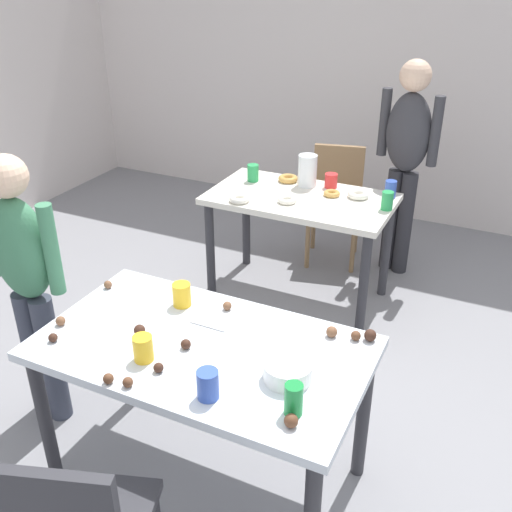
% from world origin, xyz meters
% --- Properties ---
extents(ground_plane, '(6.40, 6.40, 0.00)m').
position_xyz_m(ground_plane, '(0.00, 0.00, 0.00)').
color(ground_plane, gray).
extents(wall_back, '(6.40, 0.10, 2.60)m').
position_xyz_m(wall_back, '(0.00, 3.20, 1.30)').
color(wall_back, silver).
rests_on(wall_back, ground_plane).
extents(dining_table_near, '(1.35, 0.77, 0.75)m').
position_xyz_m(dining_table_near, '(-0.07, -0.21, 0.66)').
color(dining_table_near, silver).
rests_on(dining_table_near, ground_plane).
extents(dining_table_far, '(1.19, 0.67, 0.75)m').
position_xyz_m(dining_table_far, '(-0.30, 1.47, 0.64)').
color(dining_table_far, silver).
rests_on(dining_table_far, ground_plane).
extents(chair_far_table, '(0.48, 0.48, 0.87)m').
position_xyz_m(chair_far_table, '(-0.28, 2.16, 0.50)').
color(chair_far_table, olive).
rests_on(chair_far_table, ground_plane).
extents(person_girl_near, '(0.45, 0.20, 1.41)m').
position_xyz_m(person_girl_near, '(-1.02, -0.19, 0.84)').
color(person_girl_near, '#383D4C').
rests_on(person_girl_near, ground_plane).
extents(person_adult_far, '(0.45, 0.27, 1.55)m').
position_xyz_m(person_adult_far, '(0.21, 2.15, 0.93)').
color(person_adult_far, '#28282D').
rests_on(person_adult_far, ground_plane).
extents(mixing_bowl, '(0.19, 0.19, 0.07)m').
position_xyz_m(mixing_bowl, '(0.33, -0.25, 0.79)').
color(mixing_bowl, white).
rests_on(mixing_bowl, dining_table_near).
extents(soda_can, '(0.07, 0.07, 0.12)m').
position_xyz_m(soda_can, '(0.42, -0.42, 0.81)').
color(soda_can, '#198438').
rests_on(soda_can, dining_table_near).
extents(fork_near, '(0.17, 0.02, 0.01)m').
position_xyz_m(fork_near, '(-0.11, -0.09, 0.75)').
color(fork_near, silver).
rests_on(fork_near, dining_table_near).
extents(cup_near_0, '(0.08, 0.08, 0.11)m').
position_xyz_m(cup_near_0, '(-0.30, 0.01, 0.80)').
color(cup_near_0, yellow).
rests_on(cup_near_0, dining_table_near).
extents(cup_near_1, '(0.08, 0.08, 0.11)m').
position_xyz_m(cup_near_1, '(-0.22, -0.39, 0.80)').
color(cup_near_1, yellow).
rests_on(cup_near_1, dining_table_near).
extents(cup_near_2, '(0.08, 0.08, 0.11)m').
position_xyz_m(cup_near_2, '(0.11, -0.47, 0.81)').
color(cup_near_2, '#3351B2').
rests_on(cup_near_2, dining_table_near).
extents(cake_ball_0, '(0.04, 0.04, 0.04)m').
position_xyz_m(cake_ball_0, '(-0.11, -0.26, 0.77)').
color(cake_ball_0, '#3D2319').
rests_on(cake_ball_0, dining_table_near).
extents(cake_ball_1, '(0.05, 0.05, 0.05)m').
position_xyz_m(cake_ball_1, '(0.44, -0.48, 0.77)').
color(cake_ball_1, brown).
rests_on(cake_ball_1, dining_table_near).
extents(cake_ball_2, '(0.04, 0.04, 0.04)m').
position_xyz_m(cake_ball_2, '(0.49, 0.09, 0.77)').
color(cake_ball_2, brown).
rests_on(cake_ball_2, dining_table_near).
extents(cake_ball_3, '(0.04, 0.04, 0.04)m').
position_xyz_m(cake_ball_3, '(-0.70, -0.01, 0.77)').
color(cake_ball_3, brown).
rests_on(cake_ball_3, dining_table_near).
extents(cake_ball_4, '(0.04, 0.04, 0.04)m').
position_xyz_m(cake_ball_4, '(-0.10, 0.07, 0.77)').
color(cake_ball_4, brown).
rests_on(cake_ball_4, dining_table_near).
extents(cake_ball_5, '(0.04, 0.04, 0.04)m').
position_xyz_m(cake_ball_5, '(-0.68, -0.35, 0.77)').
color(cake_ball_5, brown).
rests_on(cake_ball_5, dining_table_near).
extents(cake_ball_6, '(0.05, 0.05, 0.05)m').
position_xyz_m(cake_ball_6, '(0.54, 0.11, 0.78)').
color(cake_ball_6, '#3D2319').
rests_on(cake_ball_6, dining_table_near).
extents(cake_ball_7, '(0.04, 0.04, 0.04)m').
position_xyz_m(cake_ball_7, '(-0.26, -0.56, 0.77)').
color(cake_ball_7, brown).
rests_on(cake_ball_7, dining_table_near).
extents(cake_ball_8, '(0.04, 0.04, 0.04)m').
position_xyz_m(cake_ball_8, '(-0.13, -0.43, 0.77)').
color(cake_ball_8, '#3D2319').
rests_on(cake_ball_8, dining_table_near).
extents(cake_ball_9, '(0.04, 0.04, 0.04)m').
position_xyz_m(cake_ball_9, '(-0.18, -0.55, 0.77)').
color(cake_ball_9, brown).
rests_on(cake_ball_9, dining_table_near).
extents(cake_ball_10, '(0.04, 0.04, 0.04)m').
position_xyz_m(cake_ball_10, '(-0.63, -0.45, 0.77)').
color(cake_ball_10, '#3D2319').
rests_on(cake_ball_10, dining_table_near).
extents(cake_ball_11, '(0.05, 0.05, 0.05)m').
position_xyz_m(cake_ball_11, '(0.39, 0.07, 0.77)').
color(cake_ball_11, brown).
rests_on(cake_ball_11, dining_table_near).
extents(cake_ball_12, '(0.05, 0.05, 0.05)m').
position_xyz_m(cake_ball_12, '(-0.34, -0.26, 0.77)').
color(cake_ball_12, '#3D2319').
rests_on(cake_ball_12, dining_table_near).
extents(pitcher_far, '(0.13, 0.13, 0.21)m').
position_xyz_m(pitcher_far, '(-0.34, 1.67, 0.86)').
color(pitcher_far, white).
rests_on(pitcher_far, dining_table_far).
extents(cup_far_0, '(0.07, 0.07, 0.12)m').
position_xyz_m(cup_far_0, '(0.26, 1.49, 0.81)').
color(cup_far_0, green).
rests_on(cup_far_0, dining_table_far).
extents(cup_far_1, '(0.08, 0.08, 0.10)m').
position_xyz_m(cup_far_1, '(-0.18, 1.70, 0.80)').
color(cup_far_1, red).
rests_on(cup_far_1, dining_table_far).
extents(cup_far_2, '(0.08, 0.08, 0.12)m').
position_xyz_m(cup_far_2, '(-0.71, 1.59, 0.81)').
color(cup_far_2, green).
rests_on(cup_far_2, dining_table_far).
extents(cup_far_3, '(0.07, 0.07, 0.11)m').
position_xyz_m(cup_far_3, '(0.22, 1.70, 0.81)').
color(cup_far_3, '#3351B2').
rests_on(cup_far_3, dining_table_far).
extents(donut_far_0, '(0.13, 0.13, 0.04)m').
position_xyz_m(donut_far_0, '(-0.62, 1.21, 0.77)').
color(donut_far_0, white).
rests_on(donut_far_0, dining_table_far).
extents(donut_far_1, '(0.13, 0.13, 0.04)m').
position_xyz_m(donut_far_1, '(-0.48, 1.68, 0.77)').
color(donut_far_1, gold).
rests_on(donut_far_1, dining_table_far).
extents(donut_far_2, '(0.14, 0.14, 0.04)m').
position_xyz_m(donut_far_2, '(0.04, 1.61, 0.77)').
color(donut_far_2, white).
rests_on(donut_far_2, dining_table_far).
extents(donut_far_3, '(0.12, 0.12, 0.04)m').
position_xyz_m(donut_far_3, '(-0.34, 1.33, 0.77)').
color(donut_far_3, white).
rests_on(donut_far_3, dining_table_far).
extents(donut_far_4, '(0.11, 0.11, 0.03)m').
position_xyz_m(donut_far_4, '(-0.12, 1.56, 0.77)').
color(donut_far_4, gold).
rests_on(donut_far_4, dining_table_far).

